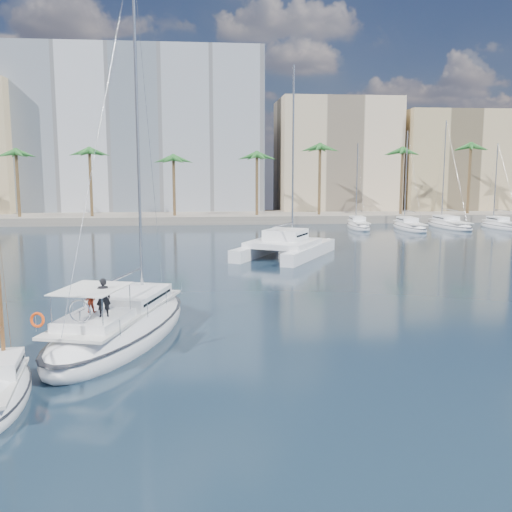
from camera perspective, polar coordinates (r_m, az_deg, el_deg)
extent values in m
plane|color=black|center=(30.53, -2.29, -6.46)|extent=(160.00, 160.00, 0.00)
cube|color=gray|center=(90.75, -4.52, 3.90)|extent=(120.00, 14.00, 1.20)
cube|color=silver|center=(103.15, -11.57, 11.76)|extent=(42.00, 16.00, 28.00)
cube|color=beige|center=(102.24, 7.92, 9.63)|extent=(20.00, 14.00, 20.00)
cube|color=tan|center=(106.78, 18.78, 8.68)|extent=(18.00, 12.00, 18.00)
cylinder|color=brown|center=(86.50, -4.51, 6.75)|extent=(0.44, 0.44, 10.50)
sphere|color=#246426|center=(86.50, -4.55, 10.23)|extent=(3.60, 3.60, 3.60)
cylinder|color=brown|center=(93.55, 16.95, 6.55)|extent=(0.44, 0.44, 10.50)
sphere|color=#246426|center=(93.54, 17.09, 9.76)|extent=(3.60, 3.60, 3.60)
ellipsoid|color=white|center=(27.91, -13.28, -7.29)|extent=(7.46, 13.47, 2.67)
ellipsoid|color=black|center=(27.81, -13.31, -6.54)|extent=(7.53, 13.59, 0.18)
cube|color=silver|center=(27.44, -13.56, -5.39)|extent=(5.44, 10.06, 0.12)
cube|color=white|center=(28.68, -12.39, -4.01)|extent=(3.80, 4.79, 0.60)
cube|color=black|center=(28.67, -12.39, -3.97)|extent=(3.68, 4.32, 0.14)
cylinder|color=#B7BABF|center=(29.45, -11.77, 12.22)|extent=(0.15, 0.15, 16.83)
cylinder|color=#B7BABF|center=(27.44, -13.36, -2.05)|extent=(1.53, 5.01, 0.11)
cube|color=white|center=(25.22, -15.86, -6.15)|extent=(3.22, 3.76, 0.36)
cube|color=white|center=(24.80, -16.11, -3.15)|extent=(3.22, 3.76, 0.04)
torus|color=silver|center=(23.99, -17.23, -5.31)|extent=(0.93, 0.32, 0.96)
torus|color=#E23F0B|center=(24.41, -21.02, -5.99)|extent=(0.66, 0.36, 0.64)
imported|color=black|center=(24.71, -15.04, -4.03)|extent=(0.68, 0.53, 1.64)
imported|color=maroon|center=(25.68, -16.24, -4.29)|extent=(0.55, 0.46, 1.04)
cube|color=white|center=(22.24, -24.23, -9.90)|extent=(1.62, 2.25, 0.60)
cube|color=black|center=(22.23, -24.23, -9.85)|extent=(1.61, 2.01, 0.14)
cube|color=white|center=(54.08, 0.58, 0.73)|extent=(6.93, 11.06, 1.10)
cube|color=white|center=(52.39, 5.42, 0.44)|extent=(6.93, 11.06, 1.10)
cube|color=white|center=(52.53, 2.74, 1.31)|extent=(7.95, 8.41, 0.50)
cube|color=white|center=(53.01, 2.98, 2.14)|extent=(4.65, 4.76, 1.00)
cube|color=black|center=(53.00, 2.98, 2.19)|extent=(4.43, 4.35, 0.18)
cylinder|color=#B7BABF|center=(54.39, 3.72, 10.22)|extent=(0.18, 0.18, 16.02)
ellipsoid|color=silver|center=(37.94, -14.75, -2.92)|extent=(0.24, 0.46, 0.22)
sphere|color=silver|center=(38.15, -14.70, -2.83)|extent=(0.12, 0.12, 0.12)
cube|color=gray|center=(37.99, -15.23, -2.88)|extent=(0.52, 0.19, 0.12)
cube|color=gray|center=(37.89, -14.26, -2.87)|extent=(0.52, 0.19, 0.12)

